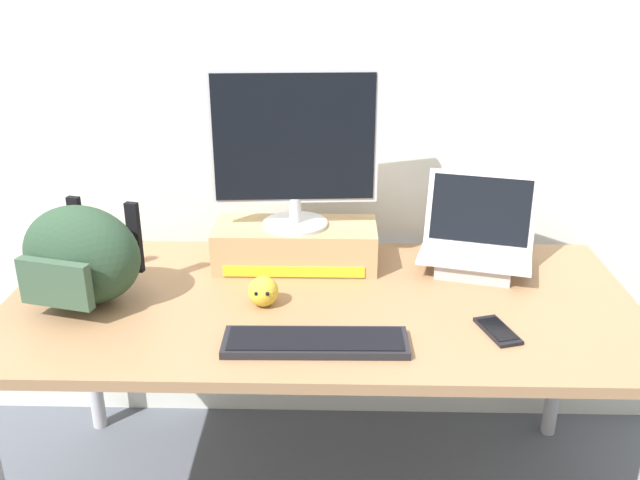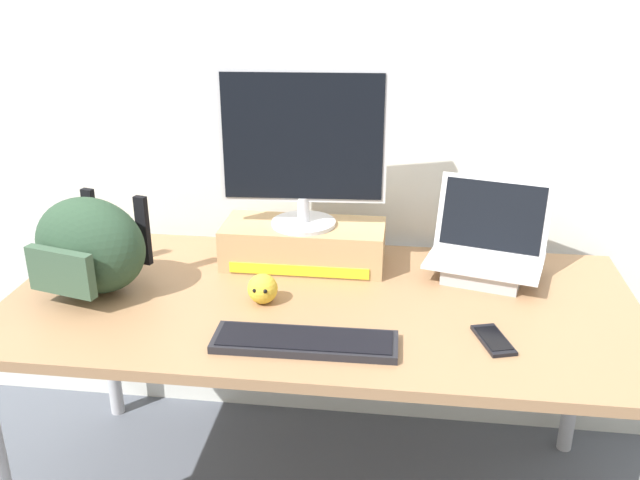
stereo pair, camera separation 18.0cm
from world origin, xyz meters
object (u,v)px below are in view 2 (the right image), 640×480
Objects in this scene: messenger_backpack at (90,246)px; cell_phone at (493,340)px; plush_toy at (263,289)px; external_keyboard at (305,342)px; toner_box_yellow at (304,244)px; coffee_mug at (109,243)px; desktop_monitor at (303,147)px; open_laptop at (486,258)px.

cell_phone is (1.11, -0.15, -0.13)m from messenger_backpack.
plush_toy is (0.50, -0.01, -0.10)m from messenger_backpack.
external_keyboard is 1.21× the size of messenger_backpack.
plush_toy is at bearing 150.26° from cell_phone.
external_keyboard is 2.88× the size of cell_phone.
toner_box_yellow is at bearing 39.63° from messenger_backpack.
messenger_backpack is 0.26m from coffee_mug.
desktop_monitor is 1.30× the size of messenger_backpack.
open_laptop reaches higher than external_keyboard.
cell_phone is (0.54, -0.41, -0.37)m from desktop_monitor.
external_keyboard is at bearing 172.33° from cell_phone.
messenger_backpack reaches higher than external_keyboard.
external_keyboard is at bearing -81.15° from toner_box_yellow.
external_keyboard is at bearing -120.43° from open_laptop.
open_laptop is 2.38× the size of cell_phone.
coffee_mug is at bearing -177.53° from toner_box_yellow.
external_keyboard is (0.08, -0.49, -0.36)m from desktop_monitor.
messenger_backpack is 2.39× the size of cell_phone.
desktop_monitor reaches higher than messenger_backpack.
cell_phone is (-0.01, -0.40, -0.05)m from open_laptop.
external_keyboard is 0.84m from coffee_mug.
messenger_backpack is at bearing 178.71° from plush_toy.
open_laptop is 0.68m from plush_toy.
messenger_backpack is at bearing -76.77° from coffee_mug.
coffee_mug reaches higher than plush_toy.
desktop_monitor reaches higher than open_laptop.
external_keyboard is 0.26m from plush_toy.
open_laptop is at bearing -5.86° from desktop_monitor.
plush_toy is (-0.15, 0.21, 0.03)m from external_keyboard.
external_keyboard is at bearing -85.01° from desktop_monitor.
toner_box_yellow reaches higher than plush_toy.
cell_phone is at bearing -76.93° from open_laptop.
plush_toy is (-0.62, 0.14, 0.04)m from cell_phone.
messenger_backpack is at bearing -158.76° from desktop_monitor.
cell_phone is at bearing -41.30° from desktop_monitor.
desktop_monitor is 0.71m from coffee_mug.
open_laptop reaches higher than messenger_backpack.
open_laptop reaches higher than toner_box_yellow.
messenger_backpack reaches higher than plush_toy.
plush_toy is (-0.07, -0.28, -0.33)m from desktop_monitor.
toner_box_yellow is 0.50m from external_keyboard.
toner_box_yellow is 1.01× the size of desktop_monitor.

